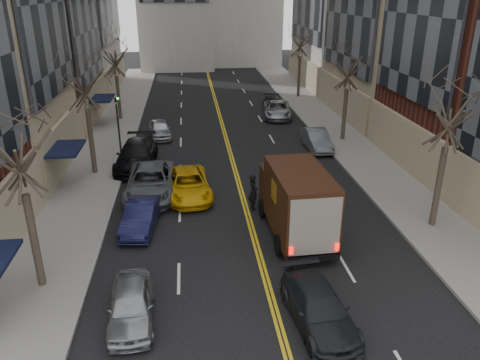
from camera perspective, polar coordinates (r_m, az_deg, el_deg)
The scene contains 21 objects.
sidewalk_left at distance 37.29m, azimuth -15.73°, elevation 4.76°, with size 4.00×66.00×0.15m, color slate.
sidewalk_right at distance 38.63m, azimuth 11.73°, elevation 5.75°, with size 4.00×66.00×0.15m, color slate.
tree_lf_near at distance 17.84m, azimuth -25.86°, elevation 5.00°, with size 3.20×3.20×8.41m.
tree_lf_mid at distance 29.09m, azimuth -18.70°, elevation 12.83°, with size 3.20×3.20×8.91m.
tree_lf_far at distance 41.86m, azimuth -15.13°, elevation 15.08°, with size 3.20×3.20×8.12m.
tree_rt_near at distance 22.83m, azimuth 24.66°, elevation 9.21°, with size 3.20×3.20×8.71m.
tree_rt_mid at distance 35.43m, azimuth 13.19°, elevation 14.26°, with size 3.20×3.20×8.32m.
tree_rt_far at distance 49.69m, azimuth 7.47°, elevation 17.54°, with size 3.20×3.20×9.11m.
traffic_signal at distance 31.54m, azimuth -14.65°, elevation 6.90°, with size 0.29×0.26×4.70m.
ups_truck at distance 21.81m, azimuth 6.85°, elevation -2.63°, with size 2.75×6.31×3.41m.
observer_sedan at distance 16.97m, azimuth 9.59°, elevation -15.13°, with size 2.28×4.64×1.30m.
taxi at distance 26.26m, azimuth -6.31°, elevation -0.54°, with size 2.32×5.03×1.40m, color #D9A009.
pedestrian at distance 24.50m, azimuth 1.61°, elevation -1.45°, with size 0.71×0.47×1.95m, color black.
parked_lf_a at distance 17.31m, azimuth -13.13°, elevation -14.59°, with size 1.54×3.82×1.30m, color #929599.
parked_lf_b at distance 23.14m, azimuth -11.99°, elevation -4.34°, with size 1.41×4.03×1.33m, color #101234.
parked_lf_c at distance 26.62m, azimuth -10.85°, elevation -0.26°, with size 2.64×5.74×1.59m, color #515459.
parked_lf_d at distance 31.07m, azimuth -12.52°, elevation 3.01°, with size 2.30×5.67×1.64m, color black.
parked_lf_e at distance 37.09m, azimuth -9.76°, elevation 6.15°, with size 1.57×3.89×1.33m, color #A7AAAF.
parked_rt_a at distance 34.29m, azimuth 9.34°, elevation 4.89°, with size 1.49×4.27×1.41m, color #55595D.
parked_rt_b at distance 42.50m, azimuth 4.55°, elevation 8.56°, with size 2.34×5.08×1.41m, color #95989C.
parked_rt_c at distance 44.47m, azimuth 4.18°, elevation 9.12°, with size 1.80×4.43×1.29m, color black.
Camera 1 is at (-2.82, -8.13, 10.94)m, focal length 35.00 mm.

